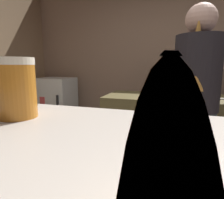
% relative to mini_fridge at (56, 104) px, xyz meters
% --- Properties ---
extents(wall_back, '(5.20, 0.10, 2.70)m').
position_rel_mini_fridge_xyz_m(wall_back, '(2.04, 0.45, 0.86)').
color(wall_back, '#93765E').
rests_on(wall_back, ground).
extents(prep_counter, '(2.10, 0.60, 0.88)m').
position_rel_mini_fridge_xyz_m(prep_counter, '(2.39, -0.97, -0.05)').
color(prep_counter, '#4E4526').
rests_on(prep_counter, ground).
extents(back_shelf, '(0.75, 0.36, 1.17)m').
position_rel_mini_fridge_xyz_m(back_shelf, '(2.21, 0.17, 0.10)').
color(back_shelf, '#313837').
rests_on(back_shelf, ground).
extents(mini_fridge, '(0.62, 0.58, 0.97)m').
position_rel_mini_fridge_xyz_m(mini_fridge, '(0.00, 0.00, 0.00)').
color(mini_fridge, white).
rests_on(mini_fridge, ground).
extents(bartender, '(0.49, 0.55, 1.63)m').
position_rel_mini_fridge_xyz_m(bartender, '(2.19, -1.42, 0.46)').
color(bartender, '#282F32').
rests_on(bartender, ground).
extents(mixing_bowl, '(0.20, 0.20, 0.05)m').
position_rel_mini_fridge_xyz_m(mixing_bowl, '(1.95, -1.04, 0.42)').
color(mixing_bowl, '#C3543B').
rests_on(mixing_bowl, prep_counter).
extents(chefs_knife, '(0.24, 0.11, 0.01)m').
position_rel_mini_fridge_xyz_m(chefs_knife, '(2.47, -1.02, 0.40)').
color(chefs_knife, silver).
rests_on(chefs_knife, prep_counter).
extents(pint_glass_near, '(0.08, 0.08, 0.13)m').
position_rel_mini_fridge_xyz_m(pint_glass_near, '(2.02, -2.93, 0.66)').
color(pint_glass_near, '#B9712C').
rests_on(pint_glass_near, bar_counter).
extents(pint_glass_far, '(0.08, 0.08, 0.13)m').
position_rel_mini_fridge_xyz_m(pint_glass_far, '(1.68, -2.67, 0.66)').
color(pint_glass_far, orange).
rests_on(pint_glass_far, bar_counter).
extents(bottle_olive_oil, '(0.07, 0.07, 0.23)m').
position_rel_mini_fridge_xyz_m(bottle_olive_oil, '(2.39, 0.15, 0.77)').
color(bottle_olive_oil, red).
rests_on(bottle_olive_oil, back_shelf).
extents(bottle_soy, '(0.06, 0.06, 0.18)m').
position_rel_mini_fridge_xyz_m(bottle_soy, '(2.00, 0.13, 0.75)').
color(bottle_soy, '#D4C587').
rests_on(bottle_soy, back_shelf).
extents(bottle_vinegar, '(0.07, 0.07, 0.21)m').
position_rel_mini_fridge_xyz_m(bottle_vinegar, '(2.51, 0.13, 0.76)').
color(bottle_vinegar, '#355392').
rests_on(bottle_vinegar, back_shelf).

